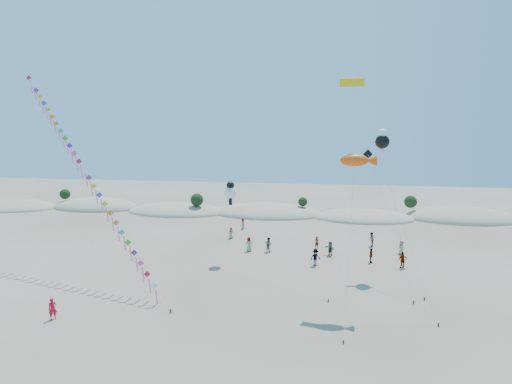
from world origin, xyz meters
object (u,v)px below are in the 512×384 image
object	(u,v)px
kite_train	(82,167)
fish_kite	(358,161)
parafoil_kite	(354,87)
flyer_foreground	(53,309)

from	to	relation	value
kite_train	fish_kite	distance (m)	28.10
fish_kite	parafoil_kite	world-z (taller)	parafoil_kite
kite_train	flyer_foreground	distance (m)	15.55
kite_train	parafoil_kite	distance (m)	28.49
kite_train	parafoil_kite	bearing A→B (deg)	-2.56
fish_kite	parafoil_kite	xyz separation A→B (m)	(-0.39, 2.91, 6.38)
kite_train	parafoil_kite	size ratio (longest dim) A/B	1.17
kite_train	flyer_foreground	xyz separation A→B (m)	(2.98, -11.20, -10.36)
fish_kite	kite_train	bearing A→B (deg)	171.52
fish_kite	flyer_foreground	world-z (taller)	fish_kite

